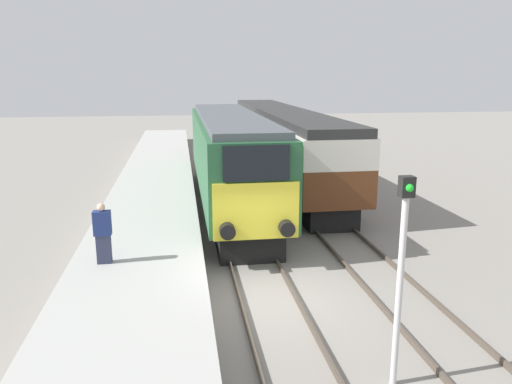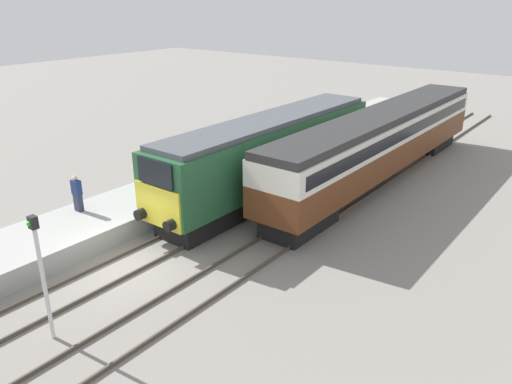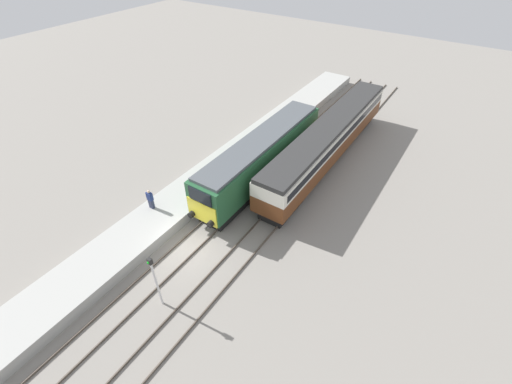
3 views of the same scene
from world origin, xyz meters
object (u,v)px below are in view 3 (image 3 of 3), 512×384
Objects in this scene: locomotive at (261,156)px; person_on_platform at (150,199)px; passenger_carriage at (328,138)px; signal_post at (155,278)px.

locomotive is 9.53× the size of person_on_platform.
passenger_carriage reaches higher than person_on_platform.
signal_post reaches higher than passenger_carriage.
locomotive reaches higher than signal_post.
locomotive reaches higher than passenger_carriage.
person_on_platform is 0.40× the size of signal_post.
person_on_platform is (-4.12, -8.27, -0.61)m from locomotive.
person_on_platform is 7.66m from signal_post.
person_on_platform is at bearing -116.50° from locomotive.
passenger_carriage is 12.63× the size of person_on_platform.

